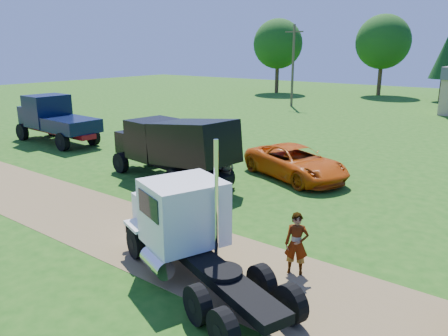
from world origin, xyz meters
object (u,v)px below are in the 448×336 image
Objects in this scene: navy_truck at (53,119)px; spectator_a at (297,244)px; white_semi_tractor at (185,227)px; black_dump_truck at (174,145)px; orange_pickup at (296,162)px.

spectator_a is at bearing -13.44° from navy_truck.
spectator_a is (22.68, -6.31, -0.73)m from navy_truck.
white_semi_tractor is 0.87× the size of black_dump_truck.
orange_pickup is (-2.06, 10.67, -0.59)m from white_semi_tractor.
navy_truck is 1.29× the size of orange_pickup.
navy_truck is at bearing 179.85° from black_dump_truck.
white_semi_tractor is 0.90× the size of navy_truck.
white_semi_tractor reaches higher than black_dump_truck.
black_dump_truck is (-6.60, 6.47, 0.46)m from white_semi_tractor.
black_dump_truck is 10.46m from spectator_a.
navy_truck reaches higher than spectator_a.
white_semi_tractor is 1.16× the size of orange_pickup.
orange_pickup is (17.88, 2.51, -0.85)m from navy_truck.
black_dump_truck is 1.04× the size of navy_truck.
navy_truck is (-13.33, 1.69, -0.19)m from black_dump_truck.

